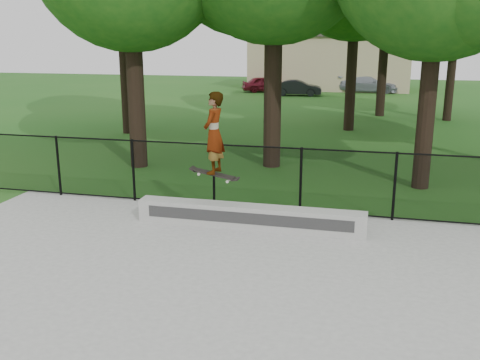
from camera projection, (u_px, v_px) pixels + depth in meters
The scene contains 7 objects.
grind_ledge at pixel (249, 217), 11.00m from camera, with size 4.74×0.40×0.47m, color #B4B4AE.
car_a at pixel (265, 84), 39.73m from camera, with size 1.35×3.34×1.14m, color maroon.
car_b at pixel (298, 88), 37.11m from camera, with size 1.14×2.97×1.08m, color black.
car_c at pixel (369, 84), 39.36m from camera, with size 1.75×3.95×1.25m, color gray.
skater_airborne at pixel (214, 135), 10.66m from camera, with size 0.83×0.63×1.81m.
chainlink_fence at pixel (301, 181), 11.79m from camera, with size 16.06×0.06×1.50m.
distant_building at pixel (330, 61), 42.04m from camera, with size 12.40×6.40×4.30m.
Camera 1 is at (1.42, -5.48, 3.84)m, focal length 40.00 mm.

